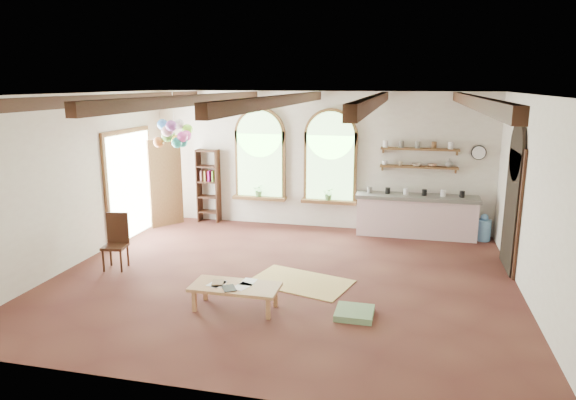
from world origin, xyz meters
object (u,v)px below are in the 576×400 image
(kitchen_counter, at_px, (416,216))
(balloon_cluster, at_px, (174,134))
(side_chair, at_px, (116,253))
(coffee_table, at_px, (235,288))

(kitchen_counter, xyz_separation_m, balloon_cluster, (-5.05, -1.54, 1.86))
(balloon_cluster, bearing_deg, side_chair, -101.57)
(kitchen_counter, height_order, side_chair, side_chair)
(kitchen_counter, relative_size, coffee_table, 1.99)
(coffee_table, bearing_deg, balloon_cluster, 127.71)
(coffee_table, bearing_deg, side_chair, 156.87)
(coffee_table, xyz_separation_m, side_chair, (-2.74, 1.17, -0.04))
(side_chair, height_order, balloon_cluster, balloon_cluster)
(side_chair, bearing_deg, kitchen_counter, 32.11)
(kitchen_counter, relative_size, side_chair, 2.59)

